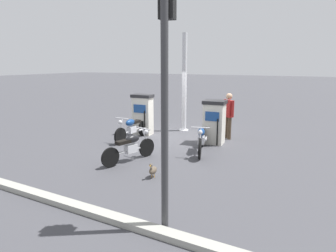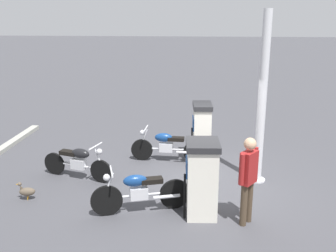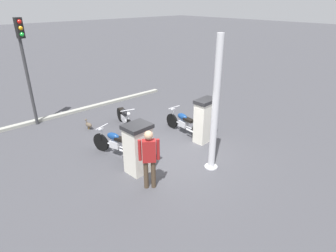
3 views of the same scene
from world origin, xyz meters
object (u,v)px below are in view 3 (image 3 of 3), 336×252
at_px(motorcycle_extra, 124,117).
at_px(wandering_duck, 89,125).
at_px(fuel_pump_near, 205,120).
at_px(motorcycle_near_pump, 184,123).
at_px(attendant_person, 149,156).
at_px(roadside_traffic_light, 24,56).
at_px(motorcycle_far_pump, 116,143).
at_px(canopy_support_pole, 215,109).
at_px(fuel_pump_far, 138,148).

relative_size(motorcycle_extra, wandering_duck, 4.44).
relative_size(fuel_pump_near, motorcycle_near_pump, 0.79).
bearing_deg(attendant_person, fuel_pump_near, -75.16).
bearing_deg(attendant_person, wandering_duck, -7.40).
relative_size(wandering_duck, roadside_traffic_light, 0.10).
relative_size(motorcycle_far_pump, canopy_support_pole, 0.49).
height_order(attendant_person, roadside_traffic_light, roadside_traffic_light).
distance_m(motorcycle_near_pump, canopy_support_pole, 2.95).
xyz_separation_m(fuel_pump_near, fuel_pump_far, (0.00, 2.98, -0.03)).
bearing_deg(canopy_support_pole, wandering_duck, 15.73).
relative_size(attendant_person, wandering_duck, 4.17).
xyz_separation_m(fuel_pump_near, roadside_traffic_light, (5.64, 3.99, 2.02)).
bearing_deg(fuel_pump_near, motorcycle_far_pump, 67.36).
height_order(fuel_pump_far, roadside_traffic_light, roadside_traffic_light).
height_order(attendant_person, canopy_support_pole, canopy_support_pole).
distance_m(motorcycle_extra, wandering_duck, 1.46).
relative_size(wandering_duck, canopy_support_pole, 0.10).
distance_m(fuel_pump_near, motorcycle_far_pump, 3.25).
distance_m(fuel_pump_far, wandering_duck, 3.84).
bearing_deg(wandering_duck, attendant_person, 172.60).
bearing_deg(motorcycle_near_pump, fuel_pump_near, -173.65).
xyz_separation_m(fuel_pump_near, motorcycle_near_pump, (0.94, 0.10, -0.38)).
bearing_deg(motorcycle_near_pump, attendant_person, 119.77).
relative_size(fuel_pump_far, motorcycle_extra, 0.84).
relative_size(motorcycle_near_pump, motorcycle_far_pump, 1.04).
xyz_separation_m(attendant_person, canopy_support_pole, (-0.49, -2.05, 0.93)).
bearing_deg(motorcycle_near_pump, motorcycle_extra, 33.01).
distance_m(motorcycle_near_pump, wandering_duck, 3.82).
height_order(wandering_duck, roadside_traffic_light, roadside_traffic_light).
relative_size(motorcycle_far_pump, wandering_duck, 4.73).
height_order(motorcycle_extra, wandering_duck, motorcycle_extra).
height_order(motorcycle_extra, roadside_traffic_light, roadside_traffic_light).
relative_size(motorcycle_extra, canopy_support_pole, 0.46).
relative_size(fuel_pump_near, attendant_person, 0.93).
distance_m(wandering_duck, canopy_support_pole, 5.61).
distance_m(fuel_pump_near, wandering_duck, 4.65).
distance_m(motorcycle_near_pump, attendant_person, 3.67).
relative_size(fuel_pump_near, roadside_traffic_light, 0.38).
bearing_deg(fuel_pump_far, roadside_traffic_light, 10.15).
bearing_deg(attendant_person, motorcycle_near_pump, -60.23).
distance_m(motorcycle_far_pump, wandering_duck, 2.57).
bearing_deg(motorcycle_near_pump, wandering_duck, 41.86).
bearing_deg(roadside_traffic_light, wandering_duck, -144.15).
distance_m(fuel_pump_near, motorcycle_extra, 3.34).
height_order(fuel_pump_far, wandering_duck, fuel_pump_far).
height_order(motorcycle_near_pump, roadside_traffic_light, roadside_traffic_light).
bearing_deg(motorcycle_far_pump, canopy_support_pole, -145.61).
height_order(fuel_pump_near, attendant_person, attendant_person).
bearing_deg(motorcycle_far_pump, roadside_traffic_light, 12.95).
bearing_deg(motorcycle_far_pump, fuel_pump_near, -112.64).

